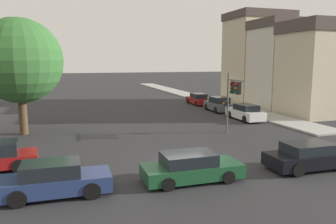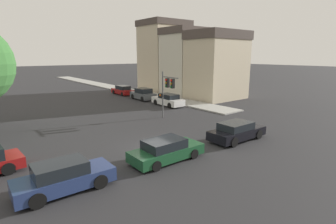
# 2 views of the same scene
# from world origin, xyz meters

# --- Properties ---
(ground_plane) EXTENTS (300.00, 300.00, 0.00)m
(ground_plane) POSITION_xyz_m (0.00, 0.00, 0.00)
(ground_plane) COLOR #28282B
(sidewalk_strip) EXTENTS (3.31, 60.00, 0.14)m
(sidewalk_strip) POSITION_xyz_m (13.33, 33.41, 0.07)
(sidewalk_strip) COLOR #9E9E99
(sidewalk_strip) RESTS_ON ground_plane
(rowhouse_backdrop) EXTENTS (8.10, 18.28, 11.99)m
(rowhouse_backdrop) POSITION_xyz_m (18.94, 17.83, 5.41)
(rowhouse_backdrop) COLOR beige
(rowhouse_backdrop) RESTS_ON ground_plane
(street_tree) EXTENTS (6.32, 6.32, 8.75)m
(street_tree) POSITION_xyz_m (-9.18, 10.91, 5.57)
(street_tree) COLOR #4C3823
(street_tree) RESTS_ON ground_plane
(traffic_signal) EXTENTS (0.55, 2.54, 4.66)m
(traffic_signal) POSITION_xyz_m (5.85, 5.91, 3.20)
(traffic_signal) COLOR #515456
(traffic_signal) RESTS_ON ground_plane
(crossing_car_0) EXTENTS (4.48, 1.88, 1.45)m
(crossing_car_0) POSITION_xyz_m (-6.65, -2.11, 0.69)
(crossing_car_0) COLOR navy
(crossing_car_0) RESTS_ON ground_plane
(crossing_car_1) EXTENTS (4.76, 2.03, 1.37)m
(crossing_car_1) POSITION_xyz_m (5.91, -2.43, 0.66)
(crossing_car_1) COLOR black
(crossing_car_1) RESTS_ON ground_plane
(crossing_car_2) EXTENTS (4.64, 1.96, 1.35)m
(crossing_car_2) POSITION_xyz_m (-0.65, -2.20, 0.64)
(crossing_car_2) COLOR #194728
(crossing_car_2) RESTS_ON ground_plane
(parked_car_0) EXTENTS (1.90, 4.69, 1.50)m
(parked_car_0) POSITION_xyz_m (10.25, 11.29, 0.71)
(parked_car_0) COLOR silver
(parked_car_0) RESTS_ON ground_plane
(parked_car_1) EXTENTS (2.10, 4.32, 1.63)m
(parked_car_1) POSITION_xyz_m (10.35, 17.10, 0.76)
(parked_car_1) COLOR #4C5156
(parked_car_1) RESTS_ON ground_plane
(parked_car_2) EXTENTS (1.88, 4.65, 1.45)m
(parked_car_2) POSITION_xyz_m (10.41, 23.17, 0.68)
(parked_car_2) COLOR maroon
(parked_car_2) RESTS_ON ground_plane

